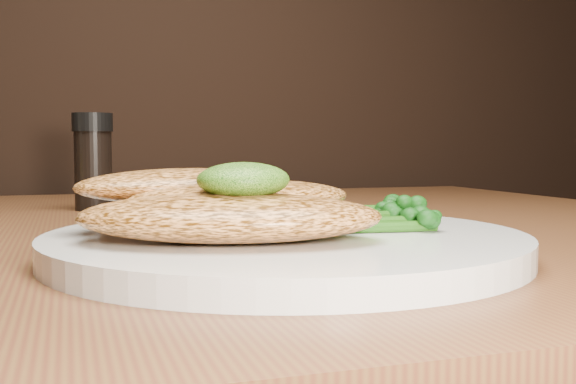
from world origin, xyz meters
name	(u,v)px	position (x,y,z in m)	size (l,w,h in m)	color
plate	(286,244)	(0.12, 0.86, 0.76)	(0.29, 0.29, 0.02)	silver
chicken_front	(230,217)	(0.08, 0.83, 0.78)	(0.17, 0.09, 0.03)	#E39048
chicken_mid	(243,198)	(0.10, 0.87, 0.79)	(0.15, 0.07, 0.02)	#E39048
chicken_back	(185,185)	(0.06, 0.89, 0.79)	(0.14, 0.07, 0.02)	#E39048
pesto_front	(243,180)	(0.09, 0.83, 0.80)	(0.05, 0.05, 0.02)	#0F3508
broccolini_bundle	(341,211)	(0.16, 0.86, 0.78)	(0.14, 0.11, 0.02)	#205212
pepper_grinder	(93,162)	(0.02, 1.20, 0.80)	(0.04, 0.04, 0.10)	black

